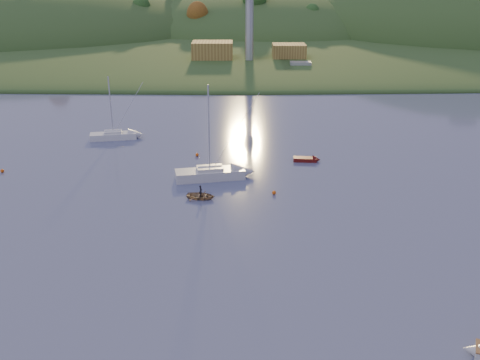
{
  "coord_description": "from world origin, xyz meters",
  "views": [
    {
      "loc": [
        -1.28,
        -25.5,
        26.6
      ],
      "look_at": [
        -0.97,
        31.39,
        3.62
      ],
      "focal_mm": 40.0,
      "sensor_mm": 36.0,
      "label": 1
    }
  ],
  "objects_px": {
    "sailboat_near": "(210,173)",
    "canoe": "(201,196)",
    "red_tender": "(310,159)",
    "sailboat_far": "(113,135)"
  },
  "relations": [
    {
      "from": "sailboat_near",
      "to": "canoe",
      "type": "bearing_deg",
      "value": -107.74
    },
    {
      "from": "sailboat_near",
      "to": "red_tender",
      "type": "relative_size",
      "value": 3.16
    },
    {
      "from": "sailboat_far",
      "to": "red_tender",
      "type": "relative_size",
      "value": 2.57
    },
    {
      "from": "canoe",
      "to": "red_tender",
      "type": "height_order",
      "value": "red_tender"
    },
    {
      "from": "sailboat_near",
      "to": "canoe",
      "type": "xyz_separation_m",
      "value": [
        -0.82,
        -6.52,
        -0.44
      ]
    },
    {
      "from": "sailboat_near",
      "to": "red_tender",
      "type": "distance_m",
      "value": 15.8
    },
    {
      "from": "sailboat_near",
      "to": "canoe",
      "type": "relative_size",
      "value": 3.64
    },
    {
      "from": "sailboat_far",
      "to": "canoe",
      "type": "bearing_deg",
      "value": -66.77
    },
    {
      "from": "red_tender",
      "to": "sailboat_near",
      "type": "bearing_deg",
      "value": -149.62
    },
    {
      "from": "canoe",
      "to": "sailboat_far",
      "type": "bearing_deg",
      "value": 43.38
    }
  ]
}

